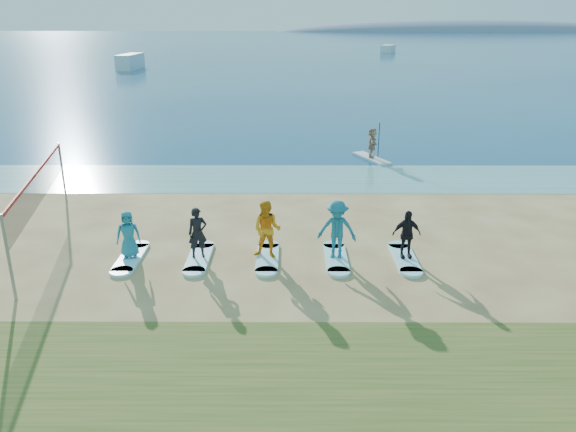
{
  "coord_description": "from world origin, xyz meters",
  "views": [
    {
      "loc": [
        -0.49,
        -15.57,
        7.35
      ],
      "look_at": [
        -0.57,
        2.0,
        1.1
      ],
      "focal_mm": 35.0,
      "sensor_mm": 36.0,
      "label": 1
    }
  ],
  "objects_px": {
    "volleyball_net": "(39,188)",
    "student_2": "(267,230)",
    "student_0": "(128,234)",
    "surfboard_4": "(405,258)",
    "surfboard_0": "(131,258)",
    "surfboard_2": "(268,258)",
    "student_4": "(407,234)",
    "paddleboarder": "(372,143)",
    "paddleboard": "(371,158)",
    "surfboard_1": "(199,258)",
    "boat_offshore_a": "(131,69)",
    "surfboard_3": "(336,258)",
    "boat_offshore_b": "(388,53)",
    "student_3": "(337,229)"
  },
  "relations": [
    {
      "from": "volleyball_net",
      "to": "boat_offshore_a",
      "type": "relative_size",
      "value": 1.18
    },
    {
      "from": "boat_offshore_a",
      "to": "student_4",
      "type": "xyz_separation_m",
      "value": [
        27.51,
        -69.55,
        0.87
      ]
    },
    {
      "from": "volleyball_net",
      "to": "surfboard_2",
      "type": "bearing_deg",
      "value": -11.88
    },
    {
      "from": "surfboard_0",
      "to": "surfboard_3",
      "type": "xyz_separation_m",
      "value": [
        6.61,
        0.0,
        0.0
      ]
    },
    {
      "from": "surfboard_2",
      "to": "surfboard_0",
      "type": "bearing_deg",
      "value": 180.0
    },
    {
      "from": "paddleboarder",
      "to": "surfboard_0",
      "type": "xyz_separation_m",
      "value": [
        -9.57,
        -13.45,
        -0.87
      ]
    },
    {
      "from": "paddleboarder",
      "to": "surfboard_2",
      "type": "bearing_deg",
      "value": 165.02
    },
    {
      "from": "boat_offshore_a",
      "to": "student_0",
      "type": "distance_m",
      "value": 72.03
    },
    {
      "from": "boat_offshore_b",
      "to": "surfboard_0",
      "type": "xyz_separation_m",
      "value": [
        -26.34,
        -110.53,
        0.04
      ]
    },
    {
      "from": "surfboard_0",
      "to": "student_4",
      "type": "relative_size",
      "value": 1.41
    },
    {
      "from": "student_0",
      "to": "surfboard_3",
      "type": "height_order",
      "value": "student_0"
    },
    {
      "from": "surfboard_4",
      "to": "surfboard_0",
      "type": "bearing_deg",
      "value": 180.0
    },
    {
      "from": "surfboard_1",
      "to": "surfboard_3",
      "type": "bearing_deg",
      "value": 0.0
    },
    {
      "from": "student_2",
      "to": "boat_offshore_a",
      "type": "bearing_deg",
      "value": 120.67
    },
    {
      "from": "paddleboarder",
      "to": "surfboard_4",
      "type": "xyz_separation_m",
      "value": [
        -0.76,
        -13.45,
        -0.87
      ]
    },
    {
      "from": "surfboard_0",
      "to": "surfboard_2",
      "type": "relative_size",
      "value": 1.0
    },
    {
      "from": "surfboard_0",
      "to": "surfboard_2",
      "type": "distance_m",
      "value": 4.4
    },
    {
      "from": "boat_offshore_b",
      "to": "student_2",
      "type": "distance_m",
      "value": 112.69
    },
    {
      "from": "surfboard_3",
      "to": "student_2",
      "type": "bearing_deg",
      "value": 180.0
    },
    {
      "from": "student_0",
      "to": "surfboard_4",
      "type": "bearing_deg",
      "value": -11.24
    },
    {
      "from": "student_0",
      "to": "surfboard_2",
      "type": "xyz_separation_m",
      "value": [
        4.4,
        0.0,
        -0.81
      ]
    },
    {
      "from": "paddleboarder",
      "to": "surfboard_3",
      "type": "xyz_separation_m",
      "value": [
        -2.96,
        -13.45,
        -0.87
      ]
    },
    {
      "from": "surfboard_3",
      "to": "student_0",
      "type": "bearing_deg",
      "value": 180.0
    },
    {
      "from": "paddleboard",
      "to": "surfboard_0",
      "type": "height_order",
      "value": "paddleboard"
    },
    {
      "from": "surfboard_4",
      "to": "surfboard_1",
      "type": "bearing_deg",
      "value": 180.0
    },
    {
      "from": "surfboard_0",
      "to": "student_4",
      "type": "distance_m",
      "value": 8.85
    },
    {
      "from": "paddleboard",
      "to": "surfboard_0",
      "type": "xyz_separation_m",
      "value": [
        -9.57,
        -13.45,
        -0.01
      ]
    },
    {
      "from": "surfboard_2",
      "to": "surfboard_4",
      "type": "distance_m",
      "value": 4.4
    },
    {
      "from": "surfboard_0",
      "to": "surfboard_1",
      "type": "bearing_deg",
      "value": 0.0
    },
    {
      "from": "surfboard_0",
      "to": "student_3",
      "type": "bearing_deg",
      "value": 0.0
    },
    {
      "from": "student_2",
      "to": "surfboard_3",
      "type": "height_order",
      "value": "student_2"
    },
    {
      "from": "paddleboard",
      "to": "student_0",
      "type": "distance_m",
      "value": 16.52
    },
    {
      "from": "volleyball_net",
      "to": "student_2",
      "type": "bearing_deg",
      "value": -11.88
    },
    {
      "from": "student_0",
      "to": "surfboard_1",
      "type": "bearing_deg",
      "value": -11.24
    },
    {
      "from": "surfboard_4",
      "to": "boat_offshore_a",
      "type": "bearing_deg",
      "value": 111.58
    },
    {
      "from": "student_0",
      "to": "surfboard_1",
      "type": "relative_size",
      "value": 0.7
    },
    {
      "from": "student_4",
      "to": "boat_offshore_a",
      "type": "bearing_deg",
      "value": 106.0
    },
    {
      "from": "student_2",
      "to": "student_0",
      "type": "bearing_deg",
      "value": -167.7
    },
    {
      "from": "surfboard_0",
      "to": "student_2",
      "type": "xyz_separation_m",
      "value": [
        4.4,
        0.0,
        0.98
      ]
    },
    {
      "from": "boat_offshore_b",
      "to": "student_4",
      "type": "relative_size",
      "value": 3.84
    },
    {
      "from": "surfboard_0",
      "to": "surfboard_4",
      "type": "bearing_deg",
      "value": 0.0
    },
    {
      "from": "surfboard_1",
      "to": "student_2",
      "type": "bearing_deg",
      "value": 0.0
    },
    {
      "from": "paddleboard",
      "to": "student_4",
      "type": "height_order",
      "value": "student_4"
    },
    {
      "from": "surfboard_3",
      "to": "student_3",
      "type": "relative_size",
      "value": 1.16
    },
    {
      "from": "student_2",
      "to": "surfboard_3",
      "type": "distance_m",
      "value": 2.41
    },
    {
      "from": "volleyball_net",
      "to": "paddleboarder",
      "type": "bearing_deg",
      "value": 42.36
    },
    {
      "from": "volleyball_net",
      "to": "student_2",
      "type": "xyz_separation_m",
      "value": [
        7.79,
        -1.64,
        -0.88
      ]
    },
    {
      "from": "student_0",
      "to": "surfboard_4",
      "type": "xyz_separation_m",
      "value": [
        8.81,
        0.0,
        -0.81
      ]
    },
    {
      "from": "surfboard_2",
      "to": "student_4",
      "type": "bearing_deg",
      "value": 0.0
    },
    {
      "from": "surfboard_0",
      "to": "surfboard_2",
      "type": "xyz_separation_m",
      "value": [
        4.4,
        0.0,
        0.0
      ]
    }
  ]
}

